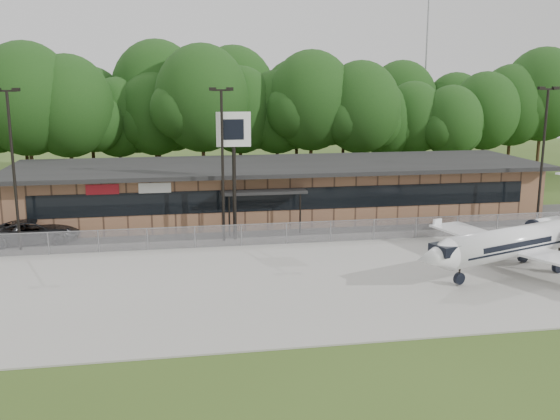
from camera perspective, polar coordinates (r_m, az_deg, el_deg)
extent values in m
plane|color=#394F1C|center=(27.74, 8.42, -11.09)|extent=(160.00, 160.00, 0.00)
cube|color=#9E9B93|center=(34.92, 4.32, -6.02)|extent=(64.00, 18.00, 0.08)
cube|color=#383835|center=(45.74, 0.80, -1.66)|extent=(50.00, 9.00, 0.06)
cube|color=brown|center=(49.67, -0.16, 1.76)|extent=(40.00, 10.00, 4.00)
cube|color=black|center=(44.75, 0.93, 1.01)|extent=(36.00, 0.08, 1.60)
cube|color=black|center=(48.84, -0.06, 4.14)|extent=(41.00, 11.50, 0.30)
cube|color=black|center=(43.74, -1.50, 1.68)|extent=(6.00, 1.60, 0.20)
cube|color=maroon|center=(44.01, -15.93, 1.82)|extent=(2.20, 0.06, 0.70)
cube|color=silver|center=(43.77, -11.37, 1.99)|extent=(2.20, 0.06, 0.70)
cube|color=gray|center=(41.28, 1.96, -2.14)|extent=(46.00, 0.03, 1.50)
cube|color=gray|center=(41.10, 1.97, -1.12)|extent=(46.00, 0.04, 0.04)
cylinder|color=gray|center=(78.28, 13.19, 12.90)|extent=(0.20, 0.20, 25.00)
cylinder|color=black|center=(42.23, -23.15, 3.10)|extent=(0.18, 0.18, 10.00)
cube|color=black|center=(41.83, -23.73, 9.95)|extent=(1.20, 0.12, 0.12)
cube|color=black|center=(41.71, -22.99, 10.10)|extent=(0.45, 0.30, 0.22)
cylinder|color=black|center=(41.22, -5.26, 3.82)|extent=(0.18, 0.18, 10.00)
cube|color=black|center=(40.81, -5.40, 10.86)|extent=(1.20, 0.12, 0.12)
cube|color=black|center=(40.77, -6.19, 10.94)|extent=(0.45, 0.30, 0.22)
cube|color=black|center=(40.86, -4.62, 10.97)|extent=(0.45, 0.30, 0.22)
cylinder|color=black|center=(48.76, 22.85, 4.19)|extent=(0.18, 0.18, 10.00)
cube|color=black|center=(48.42, 23.34, 10.12)|extent=(1.20, 0.12, 0.12)
cube|color=black|center=(48.13, 22.79, 10.24)|extent=(0.45, 0.30, 0.22)
cube|color=black|center=(48.72, 23.90, 10.16)|extent=(0.45, 0.30, 0.22)
cylinder|color=white|center=(37.28, 21.02, -2.79)|extent=(10.64, 5.25, 1.71)
cone|color=white|center=(32.68, 13.83, -4.35)|extent=(2.59, 2.34, 1.71)
cube|color=white|center=(40.01, 17.57, -2.29)|extent=(4.39, 6.83, 0.13)
cylinder|color=white|center=(41.01, 23.03, -1.43)|extent=(2.54, 1.71, 0.96)
cube|color=black|center=(33.11, 14.80, -3.65)|extent=(1.44, 1.57, 0.53)
cube|color=black|center=(39.12, 22.66, -4.44)|extent=(1.68, 2.70, 0.75)
cylinder|color=black|center=(34.41, 16.05, -6.16)|extent=(0.82, 0.82, 0.24)
imported|color=#2B2B2D|center=(44.55, -21.57, -1.86)|extent=(6.11, 3.50, 1.61)
cylinder|color=black|center=(41.71, -4.21, 2.71)|extent=(0.25, 0.25, 8.23)
cube|color=silver|center=(41.31, -4.28, 7.37)|extent=(2.27, 0.31, 2.26)
cube|color=black|center=(41.17, -4.26, 7.35)|extent=(1.34, 0.07, 1.34)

